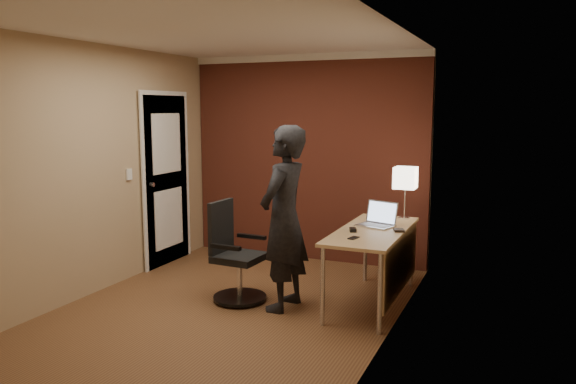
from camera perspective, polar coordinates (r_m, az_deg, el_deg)
The scene contains 9 objects.
room at distance 6.59m, azimuth -1.60°, elevation 4.23°, with size 4.00×4.00×4.00m.
desk at distance 5.37m, azimuth 9.31°, elevation -5.17°, with size 0.60×1.50×0.73m.
desk_lamp at distance 5.87m, azimuth 11.84°, elevation 1.35°, with size 0.22×0.22×0.54m.
laptop at distance 5.52m, azimuth 9.17°, elevation -2.74°, with size 0.39×0.35×0.23m.
mouse at distance 5.24m, azimuth 6.60°, elevation -3.84°, with size 0.06×0.10×0.03m, color black.
phone at distance 4.97m, azimuth 6.66°, elevation -4.66°, with size 0.06×0.12×0.01m, color black.
wallet at distance 5.31m, azimuth 11.20°, elevation -3.83°, with size 0.09×0.11×0.02m, color black.
office_chair at distance 5.50m, azimuth -5.51°, elevation -6.70°, with size 0.52×0.54×0.95m.
person at distance 5.17m, azimuth -0.42°, elevation -2.70°, with size 0.62×0.41×1.71m, color black.
Camera 1 is at (2.48, -4.43, 1.86)m, focal length 35.00 mm.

